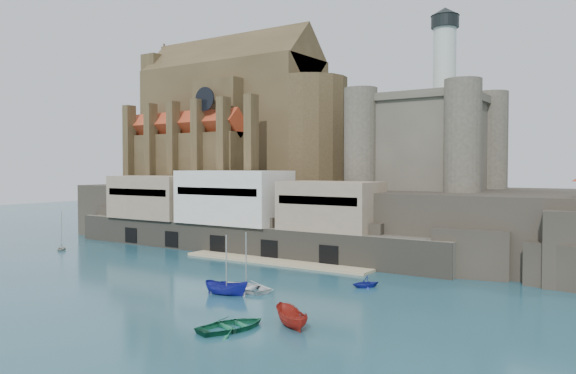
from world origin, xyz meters
The scene contains 11 objects.
ground centered at (0.00, 0.00, 0.00)m, with size 300.00×300.00×0.00m, color #194453.
promontory centered at (-0.19, 39.37, 4.92)m, with size 100.00×36.00×10.00m.
quay centered at (-10.19, 23.07, 6.07)m, with size 70.00×12.00×13.05m.
church centered at (-24.13, 41.85, 22.13)m, with size 47.00×25.93×30.51m.
castle_keep centered at (16.08, 41.08, 18.31)m, with size 21.20×21.20×29.30m.
boat_2 centered at (9.46, -1.39, 0.00)m, with size 1.90×1.95×5.05m, color #1F2396.
boat_3 centered at (18.08, -10.90, 0.00)m, with size 4.41×1.28×6.17m, color #156342.
boat_4 centered at (-33.58, 8.18, 0.00)m, with size 2.35×1.44×2.72m, color beige.
boat_5 centered at (21.63, -7.36, 0.00)m, with size 1.88×1.93×4.99m, color #A2251A.
boat_6 centered at (9.73, 1.63, 0.00)m, with size 4.52×1.31×6.32m, color white.
boat_7 centered at (20.06, 10.28, 0.00)m, with size 2.75×1.68×3.19m, color #1C2496.
Camera 1 is at (47.80, -46.77, 13.53)m, focal length 35.00 mm.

